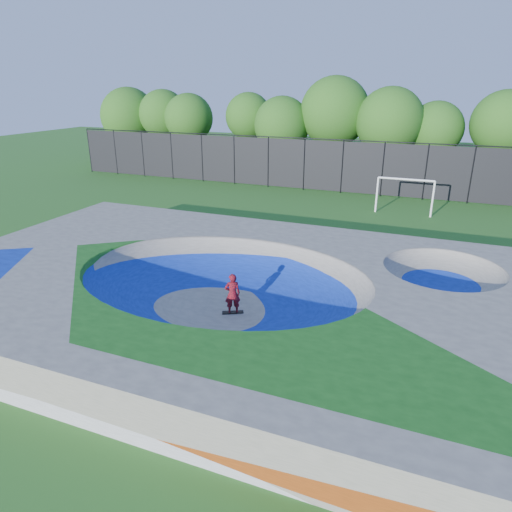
{
  "coord_description": "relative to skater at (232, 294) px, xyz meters",
  "views": [
    {
      "loc": [
        6.85,
        -13.73,
        7.92
      ],
      "look_at": [
        0.15,
        3.0,
        1.1
      ],
      "focal_mm": 32.0,
      "sensor_mm": 36.0,
      "label": 1
    }
  ],
  "objects": [
    {
      "name": "skateboard",
      "position": [
        0.0,
        0.0,
        -0.76
      ],
      "size": [
        0.8,
        0.55,
        0.05
      ],
      "primitive_type": "cube",
      "rotation": [
        0.0,
        0.0,
        0.47
      ],
      "color": "black",
      "rests_on": "ground"
    },
    {
      "name": "skate_deck",
      "position": [
        -0.49,
        0.15,
        -0.04
      ],
      "size": [
        22.0,
        14.0,
        1.5
      ],
      "primitive_type": "cube",
      "color": "gray",
      "rests_on": "ground"
    },
    {
      "name": "treeline",
      "position": [
        -3.59,
        26.55,
        4.17
      ],
      "size": [
        51.74,
        6.72,
        8.63
      ],
      "color": "#4F3727",
      "rests_on": "ground"
    },
    {
      "name": "skater",
      "position": [
        0.0,
        0.0,
        0.0
      ],
      "size": [
        0.68,
        0.62,
        1.57
      ],
      "primitive_type": "imported",
      "rotation": [
        0.0,
        0.0,
        3.69
      ],
      "color": "red",
      "rests_on": "ground"
    },
    {
      "name": "soccer_goal",
      "position": [
        4.54,
        16.45,
        0.84
      ],
      "size": [
        3.54,
        0.12,
        2.34
      ],
      "color": "white",
      "rests_on": "ground"
    },
    {
      "name": "ground",
      "position": [
        -0.49,
        0.15,
        -0.79
      ],
      "size": [
        120.0,
        120.0,
        0.0
      ],
      "primitive_type": "plane",
      "color": "#235B19",
      "rests_on": "ground"
    },
    {
      "name": "fence",
      "position": [
        -0.49,
        21.15,
        1.31
      ],
      "size": [
        48.09,
        0.09,
        4.04
      ],
      "color": "black",
      "rests_on": "ground"
    }
  ]
}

